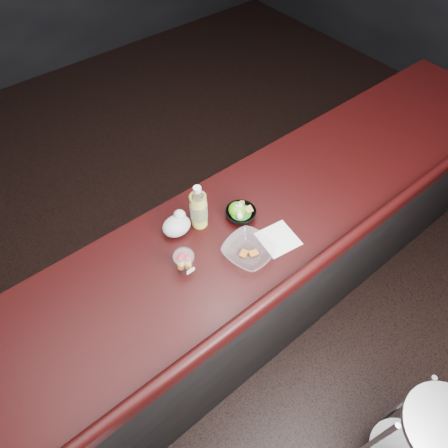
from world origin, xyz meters
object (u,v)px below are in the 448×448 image
(stool_right, at_px, (430,438))
(green_apple, at_px, (237,210))
(lemonade_bottle, at_px, (199,209))
(takeout_bowl, at_px, (249,251))
(snack_bowl, at_px, (240,213))
(fruit_cup, at_px, (184,261))

(stool_right, height_order, green_apple, green_apple)
(lemonade_bottle, bearing_deg, takeout_bowl, -77.00)
(lemonade_bottle, bearing_deg, green_apple, -23.22)
(lemonade_bottle, distance_m, snack_bowl, 0.21)
(stool_right, xyz_separation_m, green_apple, (-0.12, 1.19, 0.52))
(green_apple, height_order, takeout_bowl, green_apple)
(takeout_bowl, bearing_deg, stool_right, -77.47)
(fruit_cup, relative_size, takeout_bowl, 0.50)
(stool_right, relative_size, green_apple, 8.40)
(stool_right, distance_m, snack_bowl, 1.28)
(lemonade_bottle, bearing_deg, fruit_cup, -140.16)
(green_apple, height_order, snack_bowl, green_apple)
(lemonade_bottle, height_order, takeout_bowl, lemonade_bottle)
(snack_bowl, distance_m, takeout_bowl, 0.21)
(fruit_cup, bearing_deg, takeout_bowl, -22.61)
(stool_right, bearing_deg, green_apple, 95.57)
(takeout_bowl, bearing_deg, fruit_cup, 157.39)
(stool_right, height_order, lemonade_bottle, lemonade_bottle)
(fruit_cup, height_order, snack_bowl, fruit_cup)
(takeout_bowl, bearing_deg, green_apple, 63.06)
(stool_right, xyz_separation_m, lemonade_bottle, (-0.28, 1.26, 0.59))
(stool_right, distance_m, green_apple, 1.31)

